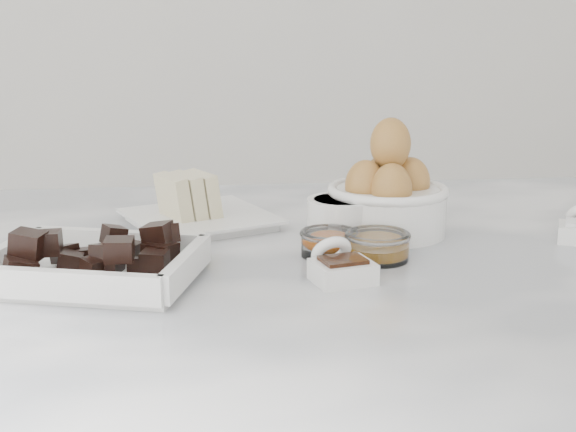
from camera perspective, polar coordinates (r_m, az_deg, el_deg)
The scene contains 8 objects.
marble_slab at distance 0.89m, azimuth -1.08°, elevation -4.27°, with size 1.20×0.80×0.04m, color silver.
chocolate_dish at distance 0.82m, azimuth -13.63°, elevation -3.07°, with size 0.24×0.20×0.05m.
butter_plate at distance 1.02m, azimuth -6.45°, elevation 0.55°, with size 0.22×0.22×0.07m.
sugar_ramekin at distance 0.95m, azimuth 3.82°, elevation -0.08°, with size 0.08×0.08×0.05m.
egg_bowl at distance 0.98m, azimuth 7.10°, elevation 1.39°, with size 0.15×0.15×0.14m.
honey_bowl at distance 0.88m, azimuth 6.38°, elevation -2.10°, with size 0.07×0.07×0.03m.
zest_bowl at distance 0.89m, azimuth 2.96°, elevation -1.86°, with size 0.07×0.07×0.03m.
vanilla_spoon at distance 0.81m, azimuth 3.70°, elevation -3.57°, with size 0.07×0.08×0.04m.
Camera 1 is at (-0.08, -0.84, 1.20)m, focal length 50.00 mm.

